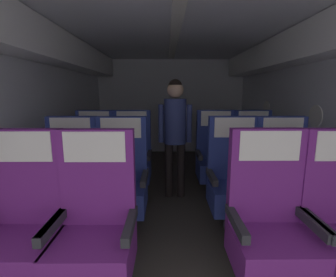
% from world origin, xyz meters
% --- Properties ---
extents(ground, '(3.53, 6.02, 0.02)m').
position_xyz_m(ground, '(0.00, 2.81, -0.01)').
color(ground, '#3D3833').
extents(fuselage_shell, '(3.41, 5.67, 2.15)m').
position_xyz_m(fuselage_shell, '(0.00, 3.06, 1.55)').
color(fuselage_shell, silver).
rests_on(fuselage_shell, ground).
extents(seat_a_left_window, '(0.53, 0.47, 1.14)m').
position_xyz_m(seat_a_left_window, '(-1.06, 1.46, 0.48)').
color(seat_a_left_window, '#38383D').
rests_on(seat_a_left_window, ground).
extents(seat_a_left_aisle, '(0.53, 0.47, 1.14)m').
position_xyz_m(seat_a_left_aisle, '(-0.57, 1.45, 0.48)').
color(seat_a_left_aisle, '#38383D').
rests_on(seat_a_left_aisle, ground).
extents(seat_a_right_window, '(0.53, 0.47, 1.14)m').
position_xyz_m(seat_a_right_window, '(0.57, 1.47, 0.48)').
color(seat_a_right_window, '#38383D').
rests_on(seat_a_right_window, ground).
extents(seat_b_left_window, '(0.53, 0.47, 1.14)m').
position_xyz_m(seat_b_left_window, '(-1.07, 2.32, 0.48)').
color(seat_b_left_window, '#38383D').
rests_on(seat_b_left_window, ground).
extents(seat_b_left_aisle, '(0.53, 0.47, 1.14)m').
position_xyz_m(seat_b_left_aisle, '(-0.56, 2.30, 0.48)').
color(seat_b_left_aisle, '#38383D').
rests_on(seat_b_left_aisle, ground).
extents(seat_b_right_aisle, '(0.53, 0.47, 1.14)m').
position_xyz_m(seat_b_right_aisle, '(1.05, 2.31, 0.48)').
color(seat_b_right_aisle, '#38383D').
rests_on(seat_b_right_aisle, ground).
extents(seat_b_right_window, '(0.53, 0.47, 1.14)m').
position_xyz_m(seat_b_right_window, '(0.57, 2.32, 0.48)').
color(seat_b_right_window, '#38383D').
rests_on(seat_b_right_window, ground).
extents(seat_c_left_window, '(0.53, 0.47, 1.14)m').
position_xyz_m(seat_c_left_window, '(-1.07, 3.15, 0.48)').
color(seat_c_left_window, '#38383D').
rests_on(seat_c_left_window, ground).
extents(seat_c_left_aisle, '(0.53, 0.47, 1.14)m').
position_xyz_m(seat_c_left_aisle, '(-0.57, 3.16, 0.48)').
color(seat_c_left_aisle, '#38383D').
rests_on(seat_c_left_aisle, ground).
extents(seat_c_right_aisle, '(0.53, 0.47, 1.14)m').
position_xyz_m(seat_c_right_aisle, '(1.06, 3.16, 0.48)').
color(seat_c_right_aisle, '#38383D').
rests_on(seat_c_right_aisle, ground).
extents(seat_c_right_window, '(0.53, 0.47, 1.14)m').
position_xyz_m(seat_c_right_window, '(0.56, 3.18, 0.48)').
color(seat_c_right_window, '#38383D').
rests_on(seat_c_right_window, ground).
extents(flight_attendant, '(0.43, 0.28, 1.54)m').
position_xyz_m(flight_attendant, '(0.01, 3.10, 0.94)').
color(flight_attendant, black).
rests_on(flight_attendant, ground).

